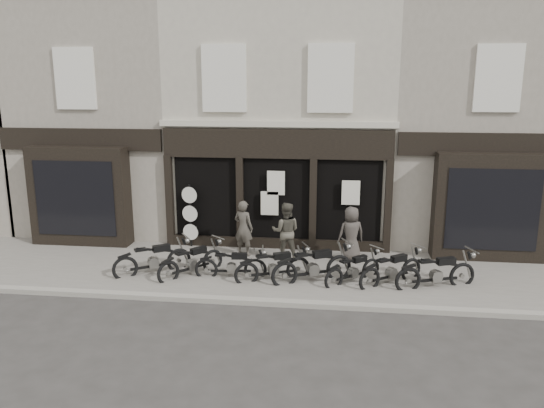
# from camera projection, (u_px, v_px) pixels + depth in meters

# --- Properties ---
(ground_plane) EXTENTS (90.00, 90.00, 0.00)m
(ground_plane) POSITION_uv_depth(u_px,v_px,m) (264.00, 285.00, 14.17)
(ground_plane) COLOR #2D2B28
(ground_plane) RESTS_ON ground
(pavement) EXTENTS (30.00, 4.20, 0.12)m
(pavement) POSITION_uv_depth(u_px,v_px,m) (268.00, 271.00, 15.03)
(pavement) COLOR #635D57
(pavement) RESTS_ON ground_plane
(kerb) EXTENTS (30.00, 0.25, 0.13)m
(kerb) POSITION_uv_depth(u_px,v_px,m) (257.00, 302.00, 12.95)
(kerb) COLOR gray
(kerb) RESTS_ON ground_plane
(central_building) EXTENTS (7.30, 6.22, 8.34)m
(central_building) POSITION_uv_depth(u_px,v_px,m) (286.00, 116.00, 18.99)
(central_building) COLOR #AFA896
(central_building) RESTS_ON ground
(neighbour_left) EXTENTS (5.60, 6.73, 8.34)m
(neighbour_left) POSITION_uv_depth(u_px,v_px,m) (116.00, 116.00, 19.69)
(neighbour_left) COLOR gray
(neighbour_left) RESTS_ON ground
(neighbour_right) EXTENTS (5.60, 6.73, 8.34)m
(neighbour_right) POSITION_uv_depth(u_px,v_px,m) (469.00, 119.00, 18.21)
(neighbour_right) COLOR gray
(neighbour_right) RESTS_ON ground
(motorcycle_0) EXTENTS (1.94, 1.48, 1.06)m
(motorcycle_0) POSITION_uv_depth(u_px,v_px,m) (154.00, 262.00, 14.72)
(motorcycle_0) COLOR black
(motorcycle_0) RESTS_ON ground
(motorcycle_1) EXTENTS (1.58, 1.75, 1.02)m
(motorcycle_1) POSITION_uv_depth(u_px,v_px,m) (192.00, 264.00, 14.59)
(motorcycle_1) COLOR black
(motorcycle_1) RESTS_ON ground
(motorcycle_2) EXTENTS (1.97, 0.54, 0.94)m
(motorcycle_2) POSITION_uv_depth(u_px,v_px,m) (232.00, 267.00, 14.43)
(motorcycle_2) COLOR black
(motorcycle_2) RESTS_ON ground
(motorcycle_3) EXTENTS (1.99, 1.14, 1.02)m
(motorcycle_3) POSITION_uv_depth(u_px,v_px,m) (274.00, 269.00, 14.22)
(motorcycle_3) COLOR black
(motorcycle_3) RESTS_ON ground
(motorcycle_4) EXTENTS (2.15, 1.34, 1.12)m
(motorcycle_4) POSITION_uv_depth(u_px,v_px,m) (313.00, 269.00, 14.13)
(motorcycle_4) COLOR black
(motorcycle_4) RESTS_ON ground
(motorcycle_5) EXTENTS (1.59, 1.45, 0.93)m
(motorcycle_5) POSITION_uv_depth(u_px,v_px,m) (353.00, 272.00, 14.11)
(motorcycle_5) COLOR black
(motorcycle_5) RESTS_ON ground
(motorcycle_6) EXTENTS (1.82, 1.49, 1.02)m
(motorcycle_6) POSITION_uv_depth(u_px,v_px,m) (392.00, 272.00, 13.98)
(motorcycle_6) COLOR black
(motorcycle_6) RESTS_ON ground
(motorcycle_7) EXTENTS (2.15, 1.05, 1.08)m
(motorcycle_7) POSITION_uv_depth(u_px,v_px,m) (436.00, 275.00, 13.69)
(motorcycle_7) COLOR black
(motorcycle_7) RESTS_ON ground
(man_left) EXTENTS (0.73, 0.60, 1.71)m
(man_left) POSITION_uv_depth(u_px,v_px,m) (244.00, 228.00, 16.07)
(man_left) COLOR #403C35
(man_left) RESTS_ON pavement
(man_centre) EXTENTS (0.85, 0.66, 1.73)m
(man_centre) POSITION_uv_depth(u_px,v_px,m) (286.00, 231.00, 15.67)
(man_centre) COLOR #48453A
(man_centre) RESTS_ON pavement
(man_right) EXTENTS (0.93, 0.77, 1.64)m
(man_right) POSITION_uv_depth(u_px,v_px,m) (351.00, 234.00, 15.56)
(man_right) COLOR #3D3833
(man_right) RESTS_ON pavement
(advert_sign_post) EXTENTS (0.52, 0.34, 2.15)m
(advert_sign_post) POSITION_uv_depth(u_px,v_px,m) (190.00, 219.00, 16.89)
(advert_sign_post) COLOR black
(advert_sign_post) RESTS_ON ground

